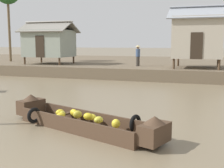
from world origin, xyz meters
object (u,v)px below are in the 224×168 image
(banana_boat, at_px, (82,121))
(stilt_house_mid_left, at_px, (198,37))
(stilt_house_left, at_px, (49,43))
(vendor_person, at_px, (138,54))

(banana_boat, distance_m, stilt_house_mid_left, 14.81)
(banana_boat, bearing_deg, stilt_house_left, 123.42)
(banana_boat, height_order, vendor_person, vendor_person)
(stilt_house_left, xyz_separation_m, vendor_person, (8.00, -0.18, -0.92))
(stilt_house_left, bearing_deg, vendor_person, -1.32)
(vendor_person, bearing_deg, stilt_house_mid_left, -3.82)
(stilt_house_left, relative_size, stilt_house_mid_left, 1.00)
(stilt_house_left, height_order, vendor_person, stilt_house_left)
(vendor_person, bearing_deg, banana_boat, -83.21)
(banana_boat, relative_size, stilt_house_left, 1.26)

